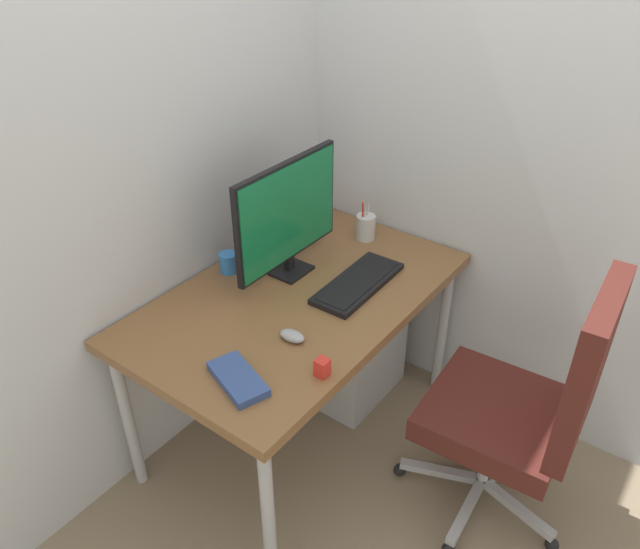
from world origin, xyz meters
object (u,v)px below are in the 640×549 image
Objects in this scene: pen_holder at (366,227)px; monitor at (288,214)px; keyboard at (358,283)px; office_chair at (529,403)px; mouse at (292,336)px; coffee_mug at (229,262)px; desk_clamp_accessory at (322,368)px; filing_cabinet at (337,334)px; notebook at (238,379)px.

monitor is at bearing 166.77° from pen_holder.
monitor is at bearing 105.41° from keyboard.
office_chair is 11.15× the size of mouse.
coffee_mug is (-0.22, 0.47, 0.03)m from keyboard.
mouse is at bearing -165.82° from pen_holder.
office_chair is 1.22m from coffee_mug.
desk_clamp_accessory is (-0.08, -0.18, 0.01)m from mouse.
office_chair is at bearing -86.38° from monitor.
coffee_mug reaches higher than filing_cabinet.
office_chair is at bearing -64.35° from mouse.
monitor is 0.46m from pen_holder.
mouse is (-0.57, -0.21, 0.45)m from filing_cabinet.
office_chair reaches higher than filing_cabinet.
monitor reaches higher than desk_clamp_accessory.
office_chair is 1.85× the size of monitor.
pen_holder is (0.74, 0.19, 0.04)m from mouse.
office_chair reaches higher than notebook.
office_chair reaches higher than keyboard.
notebook is 0.26m from desk_clamp_accessory.
filing_cabinet is at bearing 79.19° from office_chair.
coffee_mug is (0.19, 0.47, 0.02)m from mouse.
monitor is 1.30× the size of keyboard.
filing_cabinet is 1.02× the size of monitor.
notebook is (-0.83, -0.20, 0.45)m from filing_cabinet.
office_chair is 17.04× the size of desk_clamp_accessory.
office_chair is at bearing -28.17° from notebook.
keyboard is (0.01, 0.72, 0.20)m from office_chair.
coffee_mug is at bearing 67.75° from desk_clamp_accessory.
monitor is (-0.06, 0.99, 0.44)m from office_chair.
pen_holder is at bearing -7.72° from filing_cabinet.
filing_cabinet is at bearing 51.32° from keyboard.
notebook reaches higher than filing_cabinet.
keyboard is 0.52m from desk_clamp_accessory.
mouse is (-0.39, 0.71, 0.20)m from office_chair.
monitor reaches higher than pen_holder.
desk_clamp_accessory is at bearing 131.96° from office_chair.
mouse reaches higher than keyboard.
monitor is at bearing 93.62° from office_chair.
notebook is at bearing -169.69° from pen_holder.
filing_cabinet is 9.40× the size of desk_clamp_accessory.
filing_cabinet is 2.55× the size of notebook.
desk_clamp_accessory reaches higher than keyboard.
desk_clamp_accessory is (-0.81, -0.37, -0.03)m from pen_holder.
filing_cabinet is 0.89m from desk_clamp_accessory.
desk_clamp_accessory is at bearing -158.71° from keyboard.
pen_holder is (0.40, -0.09, -0.20)m from monitor.
pen_holder is 2.97× the size of desk_clamp_accessory.
keyboard is 4.63× the size of mouse.
mouse is 0.76m from pen_holder.
keyboard is at bearing 88.95° from office_chair.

